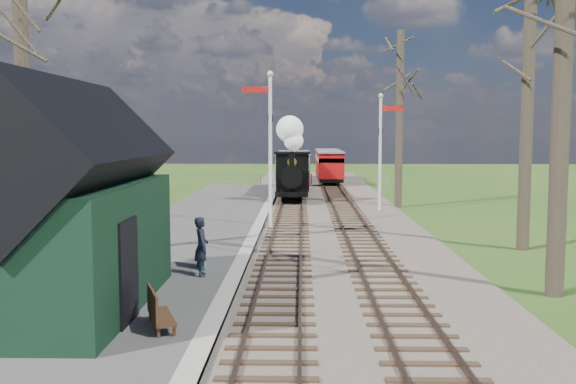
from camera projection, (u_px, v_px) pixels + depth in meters
name	position (u px, v px, depth m)	size (l,w,h in m)	color
distant_hills	(309.00, 305.00, 74.87)	(114.40, 48.00, 22.02)	#385B23
ballast_bed	(318.00, 211.00, 31.18)	(8.00, 60.00, 0.10)	brown
track_near	(291.00, 210.00, 31.21)	(1.60, 60.00, 0.15)	brown
track_far	(344.00, 210.00, 31.15)	(1.60, 60.00, 0.15)	brown
platform	(191.00, 236.00, 23.32)	(5.00, 44.00, 0.20)	#474442
coping_strip	(254.00, 236.00, 23.27)	(0.40, 44.00, 0.21)	#B2AD9E
station_shed	(67.00, 209.00, 13.18)	(3.25, 6.30, 4.78)	black
semaphore_near	(269.00, 138.00, 24.93)	(1.22, 0.24, 6.22)	silver
semaphore_far	(382.00, 143.00, 30.81)	(1.22, 0.24, 5.72)	silver
bare_trees	(329.00, 86.00, 18.86)	(15.51, 22.39, 12.00)	#382D23
fence_line	(299.00, 180.00, 45.10)	(12.60, 0.08, 1.00)	slate
locomotive	(292.00, 165.00, 34.81)	(1.81, 4.23, 4.53)	black
coach	(294.00, 169.00, 40.90)	(2.11, 7.25, 2.22)	black
red_carriage_a	(330.00, 166.00, 46.76)	(1.88, 4.67, 1.98)	black
red_carriage_b	(327.00, 163.00, 52.24)	(1.88, 4.67, 1.98)	black
sign_board	(201.00, 249.00, 17.28)	(0.29, 0.70, 1.04)	#0D3F34
bench	(157.00, 310.00, 11.93)	(0.80, 1.34, 0.74)	#472B19
person	(201.00, 246.00, 16.31)	(0.55, 0.36, 1.51)	black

